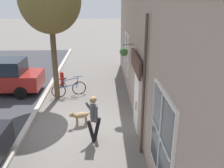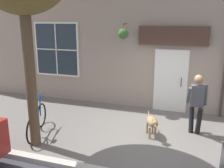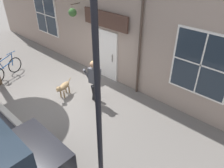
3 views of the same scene
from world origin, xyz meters
name	(u,v)px [view 2 (image 2 of 3)]	position (x,y,z in m)	size (l,w,h in m)	color
ground_plane	(154,137)	(0.00, 0.00, 0.00)	(90.00, 90.00, 0.00)	#66605B
storefront_facade	(168,37)	(-2.34, 0.00, 2.49)	(0.95, 18.00, 4.98)	gray
pedestrian_walking	(197,99)	(-0.59, 1.01, 0.99)	(0.56, 0.55, 1.65)	black
dog_on_leash	(152,122)	(-0.01, -0.07, 0.41)	(0.96, 0.45, 0.63)	#997A51
leaning_bicycle	(37,120)	(0.78, -3.09, 0.38)	(1.67, 0.59, 1.00)	black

